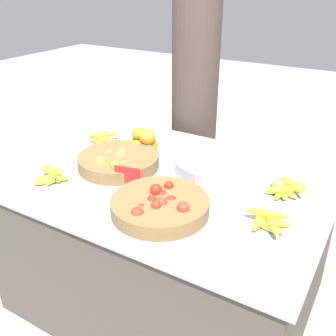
{
  "coord_description": "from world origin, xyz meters",
  "views": [
    {
      "loc": [
        0.8,
        -1.35,
        1.54
      ],
      "look_at": [
        0.0,
        0.0,
        0.75
      ],
      "focal_mm": 42.0,
      "sensor_mm": 36.0,
      "label": 1
    }
  ],
  "objects_px": {
    "price_sign": "(128,177)",
    "vendor_person": "(194,107)",
    "tomato_basket": "(160,205)",
    "lime_bowl": "(118,161)",
    "metal_bowl": "(212,166)"
  },
  "relations": [
    {
      "from": "metal_bowl",
      "to": "lime_bowl",
      "type": "bearing_deg",
      "value": -157.02
    },
    {
      "from": "lime_bowl",
      "to": "vendor_person",
      "type": "height_order",
      "value": "vendor_person"
    },
    {
      "from": "price_sign",
      "to": "vendor_person",
      "type": "bearing_deg",
      "value": 87.51
    },
    {
      "from": "metal_bowl",
      "to": "vendor_person",
      "type": "bearing_deg",
      "value": 123.79
    },
    {
      "from": "price_sign",
      "to": "metal_bowl",
      "type": "bearing_deg",
      "value": 37.39
    },
    {
      "from": "price_sign",
      "to": "lime_bowl",
      "type": "bearing_deg",
      "value": 127.82
    },
    {
      "from": "lime_bowl",
      "to": "tomato_basket",
      "type": "xyz_separation_m",
      "value": [
        0.38,
        -0.23,
        -0.0
      ]
    },
    {
      "from": "vendor_person",
      "to": "lime_bowl",
      "type": "bearing_deg",
      "value": -90.01
    },
    {
      "from": "lime_bowl",
      "to": "tomato_basket",
      "type": "relative_size",
      "value": 1.01
    },
    {
      "from": "lime_bowl",
      "to": "metal_bowl",
      "type": "distance_m",
      "value": 0.44
    },
    {
      "from": "metal_bowl",
      "to": "tomato_basket",
      "type": "bearing_deg",
      "value": -94.21
    },
    {
      "from": "price_sign",
      "to": "vendor_person",
      "type": "xyz_separation_m",
      "value": [
        -0.15,
        0.91,
        0.04
      ]
    },
    {
      "from": "tomato_basket",
      "to": "price_sign",
      "type": "bearing_deg",
      "value": 155.13
    },
    {
      "from": "metal_bowl",
      "to": "price_sign",
      "type": "height_order",
      "value": "price_sign"
    },
    {
      "from": "price_sign",
      "to": "vendor_person",
      "type": "height_order",
      "value": "vendor_person"
    }
  ]
}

